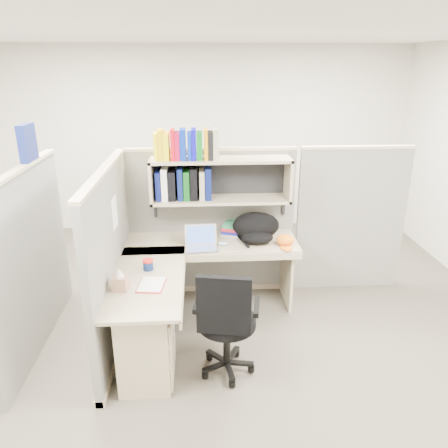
{
  "coord_description": "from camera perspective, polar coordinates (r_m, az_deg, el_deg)",
  "views": [
    {
      "loc": [
        -0.12,
        -3.54,
        2.44
      ],
      "look_at": [
        0.11,
        0.25,
        1.03
      ],
      "focal_mm": 35.0,
      "sensor_mm": 36.0,
      "label": 1
    }
  ],
  "objects": [
    {
      "name": "ground",
      "position": [
        4.3,
        -1.26,
        -14.24
      ],
      "size": [
        6.0,
        6.0,
        0.0
      ],
      "primitive_type": "plane",
      "color": "#3A332D",
      "rests_on": "ground"
    },
    {
      "name": "room_shell",
      "position": [
        3.64,
        -1.46,
        7.26
      ],
      "size": [
        6.0,
        6.0,
        6.0
      ],
      "color": "beige",
      "rests_on": "ground"
    },
    {
      "name": "cubicle",
      "position": [
        4.29,
        -6.51,
        -0.78
      ],
      "size": [
        3.79,
        1.84,
        1.95
      ],
      "color": "#64645F",
      "rests_on": "ground"
    },
    {
      "name": "desk",
      "position": [
        3.83,
        -7.36,
        -11.36
      ],
      "size": [
        1.74,
        1.75,
        0.73
      ],
      "color": "tan",
      "rests_on": "ground"
    },
    {
      "name": "laptop",
      "position": [
        4.23,
        -2.98,
        -1.91
      ],
      "size": [
        0.33,
        0.33,
        0.22
      ],
      "primitive_type": null,
      "rotation": [
        0.0,
        0.0,
        0.05
      ],
      "color": "silver",
      "rests_on": "desk"
    },
    {
      "name": "backpack",
      "position": [
        4.43,
        4.29,
        -0.49
      ],
      "size": [
        0.49,
        0.39,
        0.28
      ],
      "primitive_type": null,
      "rotation": [
        0.0,
        0.0,
        -0.04
      ],
      "color": "black",
      "rests_on": "desk"
    },
    {
      "name": "orange_cap",
      "position": [
        4.4,
        7.97,
        -2.06
      ],
      "size": [
        0.19,
        0.22,
        0.1
      ],
      "primitive_type": null,
      "rotation": [
        0.0,
        0.0,
        -0.05
      ],
      "color": "orange",
      "rests_on": "desk"
    },
    {
      "name": "snack_canister",
      "position": [
        3.9,
        -9.88,
        -5.25
      ],
      "size": [
        0.1,
        0.1,
        0.09
      ],
      "color": "navy",
      "rests_on": "desk"
    },
    {
      "name": "tissue_box",
      "position": [
        3.6,
        -13.45,
        -7.03
      ],
      "size": [
        0.13,
        0.13,
        0.19
      ],
      "primitive_type": null,
      "rotation": [
        0.0,
        0.0,
        -0.09
      ],
      "color": "#A7795F",
      "rests_on": "desk"
    },
    {
      "name": "mouse",
      "position": [
        4.35,
        -0.14,
        -2.56
      ],
      "size": [
        0.1,
        0.07,
        0.04
      ],
      "primitive_type": "ellipsoid",
      "rotation": [
        0.0,
        0.0,
        0.09
      ],
      "color": "#92AFCF",
      "rests_on": "desk"
    },
    {
      "name": "paper_cup",
      "position": [
        4.58,
        -1.94,
        -1.03
      ],
      "size": [
        0.07,
        0.07,
        0.09
      ],
      "primitive_type": "cylinder",
      "rotation": [
        0.0,
        0.0,
        -0.02
      ],
      "color": "white",
      "rests_on": "desk"
    },
    {
      "name": "book_stack",
      "position": [
        4.63,
        1.07,
        -0.53
      ],
      "size": [
        0.27,
        0.31,
        0.13
      ],
      "primitive_type": null,
      "rotation": [
        0.0,
        0.0,
        -0.35
      ],
      "color": "gray",
      "rests_on": "desk"
    },
    {
      "name": "loose_paper",
      "position": [
        3.67,
        -9.44,
        -7.76
      ],
      "size": [
        0.22,
        0.28,
        0.0
      ],
      "primitive_type": null,
      "rotation": [
        0.0,
        0.0,
        -0.12
      ],
      "color": "silver",
      "rests_on": "desk"
    },
    {
      "name": "task_chair",
      "position": [
        3.64,
        0.3,
        -14.74
      ],
      "size": [
        0.55,
        0.51,
        0.99
      ],
      "color": "black",
      "rests_on": "ground"
    }
  ]
}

